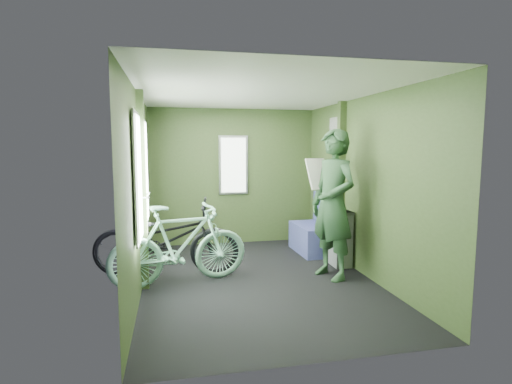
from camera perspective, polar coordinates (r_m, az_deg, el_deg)
The scene contains 6 objects.
room at distance 4.90m, azimuth -0.28°, elevation 3.82°, with size 4.00×4.02×2.31m.
bicycle_black at distance 5.40m, azimuth -12.61°, elevation -11.60°, with size 0.65×1.86×0.98m, color black.
bicycle_mint at distance 5.01m, azimuth -10.67°, elevation -13.03°, with size 0.48×1.68×1.01m, color #8CD3B1.
passenger at distance 5.10m, azimuth 10.94°, elevation -1.73°, with size 0.66×0.81×1.89m.
waste_box at distance 5.73m, azimuth 11.98°, elevation -6.50°, with size 0.23×0.32×0.78m, color slate.
bench_seat at distance 6.41m, azimuth 8.24°, elevation -6.10°, with size 0.52×0.89×0.93m.
Camera 1 is at (-1.02, -4.75, 1.67)m, focal length 28.00 mm.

